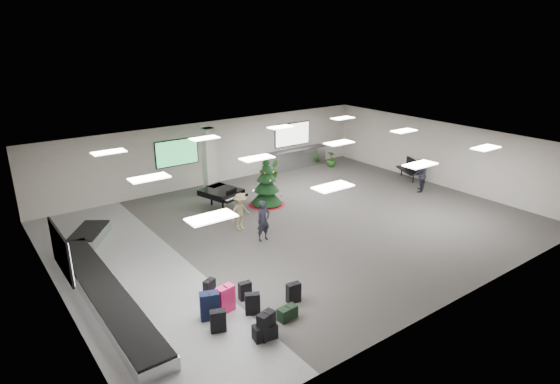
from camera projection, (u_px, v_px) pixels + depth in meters
ground at (299, 226)px, 18.84m from camera, size 18.00×18.00×0.00m
room_envelope at (282, 168)px, 18.37m from camera, size 18.02×14.02×3.21m
baggage_carousel at (101, 280)px, 14.32m from camera, size 2.28×9.71×0.43m
service_counter at (295, 159)px, 26.51m from camera, size 4.05×0.65×1.08m
suitcase_0 at (266, 325)px, 11.87m from camera, size 0.53×0.38×0.76m
suitcase_1 at (253, 304)px, 12.91m from camera, size 0.46×0.38×0.65m
pink_suitcase at (225, 299)px, 13.01m from camera, size 0.53×0.35×0.80m
suitcase_3 at (245, 291)px, 13.64m from camera, size 0.39×0.24×0.56m
navy_suitcase at (210, 306)px, 12.67m from camera, size 0.59×0.46×0.81m
suitcase_5 at (218, 321)px, 12.16m from camera, size 0.46×0.36×0.63m
green_duffel at (287, 313)px, 12.72m from camera, size 0.57×0.31×0.39m
suitcase_7 at (293, 293)px, 13.49m from camera, size 0.44×0.27×0.62m
suitcase_8 at (210, 288)px, 13.78m from camera, size 0.42×0.34×0.56m
black_duffel at (265, 332)px, 11.90m from camera, size 0.66×0.44×0.42m
christmas_tree at (267, 187)px, 20.86m from camera, size 1.67×1.67×2.38m
grand_piano at (222, 193)px, 20.42m from camera, size 1.78×2.08×1.02m
bench at (409, 168)px, 24.62m from camera, size 1.24×1.76×1.07m
traveler_a at (263, 221)px, 17.31m from camera, size 0.58×0.39×1.56m
traveler_b at (240, 212)px, 18.24m from camera, size 1.08×0.79×1.51m
traveler_bench at (420, 175)px, 22.56m from camera, size 1.01×0.95×1.64m
potted_plant_left at (274, 169)px, 24.93m from camera, size 0.62×0.64×0.91m
potted_plant_right at (331, 159)px, 26.82m from camera, size 0.61×0.61×0.90m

